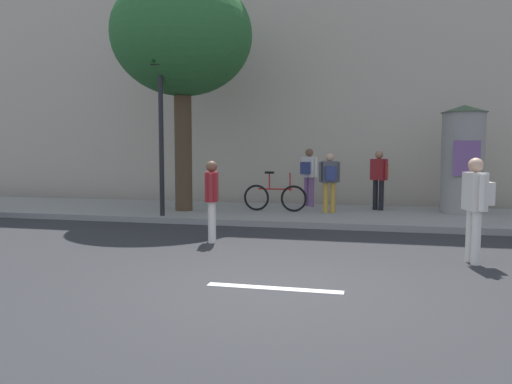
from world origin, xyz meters
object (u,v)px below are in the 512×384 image
object	(u,v)px
pedestrian_near_pole	(212,195)
pedestrian_in_red_top	(330,178)
poster_column	(463,159)
street_tree	(182,37)
pedestrian_with_bag	(379,175)
pedestrian_in_dark_shirt	(476,201)
traffic_light	(159,96)
pedestrian_with_backpack	(309,172)
bicycle_leaning	(275,197)

from	to	relation	value
pedestrian_near_pole	pedestrian_in_red_top	bearing A→B (deg)	63.61
poster_column	street_tree	size ratio (longest dim) A/B	0.45
pedestrian_with_bag	pedestrian_in_dark_shirt	bearing A→B (deg)	-76.32
traffic_light	pedestrian_in_dark_shirt	world-z (taller)	traffic_light
pedestrian_with_backpack	pedestrian_with_bag	size ratio (longest dim) A/B	1.04
poster_column	pedestrian_in_red_top	world-z (taller)	poster_column
pedestrian_in_dark_shirt	street_tree	bearing A→B (deg)	146.69
pedestrian_in_dark_shirt	pedestrian_with_bag	size ratio (longest dim) A/B	1.01
poster_column	pedestrian_with_backpack	distance (m)	4.24
poster_column	pedestrian_with_backpack	bearing A→B (deg)	171.15
traffic_light	pedestrian_with_bag	xyz separation A→B (m)	(5.40, 2.63, -2.02)
street_tree	pedestrian_with_bag	bearing A→B (deg)	14.34
pedestrian_with_backpack	bicycle_leaning	distance (m)	1.73
pedestrian_with_backpack	pedestrian_with_bag	bearing A→B (deg)	-13.31
street_tree	pedestrian_near_pole	world-z (taller)	street_tree
poster_column	street_tree	xyz separation A→B (m)	(-7.41, -1.18, 3.28)
pedestrian_in_dark_shirt	pedestrian_with_bag	world-z (taller)	pedestrian_with_bag
traffic_light	pedestrian_with_backpack	xyz separation A→B (m)	(3.36, 3.12, -1.98)
street_tree	pedestrian_with_bag	size ratio (longest dim) A/B	3.85
pedestrian_with_backpack	traffic_light	bearing A→B (deg)	-137.20
poster_column	pedestrian_with_bag	world-z (taller)	poster_column
traffic_light	pedestrian_in_dark_shirt	xyz separation A→B (m)	(6.79, -3.10, -2.15)
pedestrian_in_dark_shirt	traffic_light	bearing A→B (deg)	155.45
traffic_light	pedestrian_with_backpack	size ratio (longest dim) A/B	2.61
pedestrian_in_red_top	bicycle_leaning	xyz separation A→B (m)	(-1.49, 0.02, -0.55)
traffic_light	poster_column	distance (m)	8.08
traffic_light	pedestrian_near_pole	bearing A→B (deg)	-47.03
traffic_light	street_tree	world-z (taller)	street_tree
pedestrian_in_red_top	pedestrian_with_bag	bearing A→B (deg)	36.65
pedestrian_near_pole	pedestrian_with_bag	bearing A→B (deg)	56.50
street_tree	pedestrian_in_dark_shirt	bearing A→B (deg)	-33.31
street_tree	bicycle_leaning	size ratio (longest dim) A/B	3.61
pedestrian_in_dark_shirt	pedestrian_in_red_top	distance (m)	5.48
pedestrian_near_pole	bicycle_leaning	distance (m)	4.04
traffic_light	bicycle_leaning	distance (m)	4.07
pedestrian_near_pole	pedestrian_with_bag	world-z (taller)	pedestrian_with_bag
bicycle_leaning	pedestrian_with_backpack	bearing A→B (deg)	62.20
poster_column	pedestrian_near_pole	size ratio (longest dim) A/B	1.78
pedestrian_in_red_top	pedestrian_with_bag	distance (m)	1.61
traffic_light	pedestrian_with_bag	world-z (taller)	traffic_light
pedestrian_in_dark_shirt	bicycle_leaning	world-z (taller)	pedestrian_in_dark_shirt
poster_column	bicycle_leaning	bearing A→B (deg)	-171.07
poster_column	pedestrian_in_dark_shirt	distance (m)	5.65
pedestrian_with_bag	pedestrian_with_backpack	bearing A→B (deg)	166.69
pedestrian_with_backpack	pedestrian_with_bag	xyz separation A→B (m)	(2.03, -0.48, -0.04)
poster_column	bicycle_leaning	world-z (taller)	poster_column
traffic_light	pedestrian_in_dark_shirt	bearing A→B (deg)	-24.55
pedestrian_in_dark_shirt	pedestrian_near_pole	bearing A→B (deg)	170.13
pedestrian_near_pole	pedestrian_in_red_top	distance (m)	4.43
pedestrian_near_pole	pedestrian_with_backpack	size ratio (longest dim) A/B	0.93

